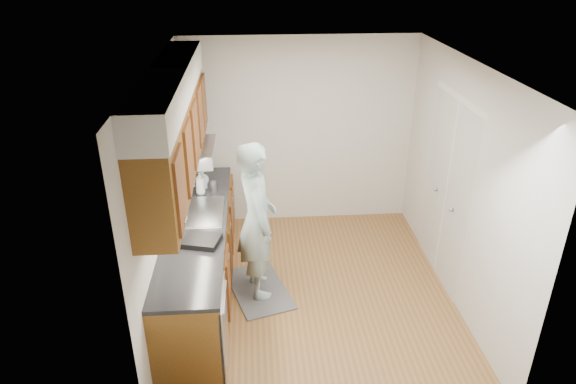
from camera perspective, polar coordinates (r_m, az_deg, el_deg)
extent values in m
plane|color=brown|center=(5.80, 2.72, -11.04)|extent=(3.50, 3.50, 0.00)
plane|color=white|center=(4.75, 3.36, 13.88)|extent=(3.50, 3.50, 0.00)
cube|color=beige|center=(5.19, -13.66, -0.37)|extent=(0.02, 3.50, 2.50)
cube|color=beige|center=(5.53, 18.62, 0.64)|extent=(0.02, 3.50, 2.50)
cube|color=beige|center=(6.76, 1.22, 6.58)|extent=(3.00, 0.02, 2.50)
cube|color=brown|center=(5.54, -9.71, -7.72)|extent=(0.60, 2.80, 0.90)
cube|color=black|center=(5.30, -10.25, -3.48)|extent=(0.63, 2.80, 0.04)
cube|color=#B2B2B7|center=(5.49, -9.88, -2.73)|extent=(0.48, 0.68, 0.14)
cube|color=#B2B2B7|center=(5.46, -9.93, -2.23)|extent=(0.52, 0.72, 0.01)
cube|color=#B2B2B7|center=(4.62, -7.10, -14.92)|extent=(0.03, 0.60, 0.80)
cube|color=brown|center=(4.95, -12.45, 5.67)|extent=(0.33, 2.80, 0.75)
cube|color=silver|center=(4.80, -13.06, 11.56)|extent=(0.35, 2.80, 0.30)
cube|color=#A5A5AA|center=(5.88, -10.39, 4.39)|extent=(0.46, 0.75, 0.16)
cube|color=white|center=(5.87, 17.16, -0.11)|extent=(0.02, 1.22, 2.05)
cube|color=#575659|center=(5.84, -3.26, -10.70)|extent=(0.82, 1.08, 0.02)
imported|color=#92AFB2|center=(5.31, -3.52, -2.08)|extent=(0.59, 0.77, 1.96)
imported|color=silver|center=(5.81, -9.75, 1.04)|extent=(0.11, 0.11, 0.28)
imported|color=silver|center=(5.96, -9.61, 1.31)|extent=(0.13, 0.13, 0.21)
imported|color=silver|center=(6.05, -9.49, 1.62)|extent=(0.20, 0.20, 0.19)
cylinder|color=#A5A5AA|center=(5.89, -8.27, 0.64)|extent=(0.07, 0.07, 0.12)
cube|color=black|center=(4.91, -9.59, -5.35)|extent=(0.39, 0.35, 0.05)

